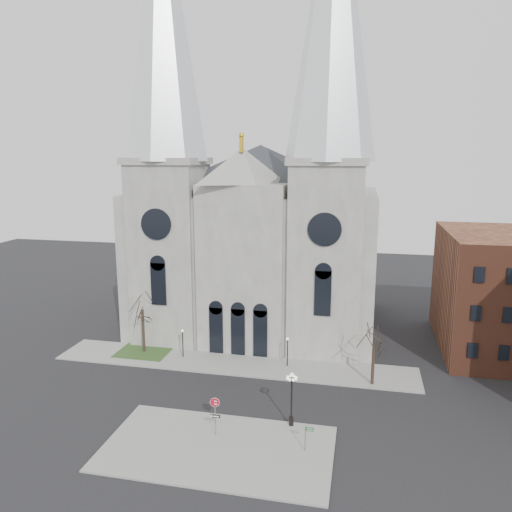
% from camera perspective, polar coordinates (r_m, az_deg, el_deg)
% --- Properties ---
extents(ground, '(160.00, 160.00, 0.00)m').
position_cam_1_polar(ground, '(47.06, -6.25, -17.44)').
color(ground, black).
rests_on(ground, ground).
extents(sidewalk_near, '(18.00, 10.00, 0.14)m').
position_cam_1_polar(sidewalk_near, '(42.13, -4.40, -21.05)').
color(sidewalk_near, gray).
rests_on(sidewalk_near, ground).
extents(sidewalk_far, '(40.00, 6.00, 0.14)m').
position_cam_1_polar(sidewalk_far, '(56.47, -2.66, -12.16)').
color(sidewalk_far, gray).
rests_on(sidewalk_far, ground).
extents(grass_patch, '(6.00, 5.00, 0.18)m').
position_cam_1_polar(grass_patch, '(60.88, -12.64, -10.62)').
color(grass_patch, '#2E4B20').
rests_on(grass_patch, ground).
extents(cathedral, '(33.00, 26.66, 54.00)m').
position_cam_1_polar(cathedral, '(63.41, -0.04, 7.66)').
color(cathedral, gray).
rests_on(cathedral, ground).
extents(bg_building_brick, '(14.00, 18.00, 14.00)m').
position_cam_1_polar(bg_building_brick, '(65.10, 26.60, -3.73)').
color(bg_building_brick, brown).
rests_on(bg_building_brick, ground).
extents(tree_left, '(3.20, 3.20, 7.50)m').
position_cam_1_polar(tree_left, '(59.06, -12.88, -5.67)').
color(tree_left, black).
rests_on(tree_left, ground).
extents(tree_right, '(3.20, 3.20, 6.00)m').
position_cam_1_polar(tree_right, '(51.34, 13.34, -9.65)').
color(tree_right, black).
rests_on(tree_right, ground).
extents(ped_lamp_left, '(0.32, 0.32, 3.26)m').
position_cam_1_polar(ped_lamp_left, '(57.79, -8.39, -9.29)').
color(ped_lamp_left, black).
rests_on(ped_lamp_left, sidewalk_far).
extents(ped_lamp_right, '(0.32, 0.32, 3.26)m').
position_cam_1_polar(ped_lamp_right, '(54.93, 3.62, -10.32)').
color(ped_lamp_right, black).
rests_on(ped_lamp_right, sidewalk_far).
extents(stop_sign, '(0.85, 0.22, 2.40)m').
position_cam_1_polar(stop_sign, '(44.34, -4.71, -16.60)').
color(stop_sign, slate).
rests_on(stop_sign, sidewalk_near).
extents(globe_lamp, '(1.31, 1.31, 4.77)m').
position_cam_1_polar(globe_lamp, '(43.47, 4.09, -15.30)').
color(globe_lamp, black).
rests_on(globe_lamp, sidewalk_near).
extents(one_way_sign, '(0.84, 0.09, 1.91)m').
position_cam_1_polar(one_way_sign, '(42.98, -4.66, -18.19)').
color(one_way_sign, slate).
rests_on(one_way_sign, sidewalk_near).
extents(street_name_sign, '(0.67, 0.10, 2.08)m').
position_cam_1_polar(street_name_sign, '(41.15, 5.78, -19.79)').
color(street_name_sign, slate).
rests_on(street_name_sign, sidewalk_near).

